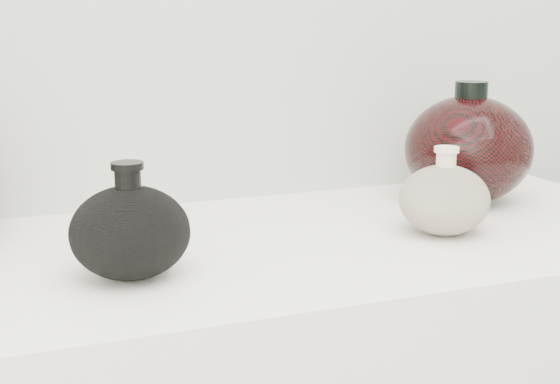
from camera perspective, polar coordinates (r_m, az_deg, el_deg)
name	(u,v)px	position (r m, az deg, el deg)	size (l,w,h in m)	color
black_gourd_vase	(130,231)	(0.90, -10.91, -2.85)	(0.14, 0.14, 0.13)	black
cream_gourd_vase	(444,199)	(1.08, 11.92, -0.51)	(0.14, 0.14, 0.12)	beige
right_round_pot	(468,149)	(1.27, 13.60, 3.09)	(0.20, 0.20, 0.19)	black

